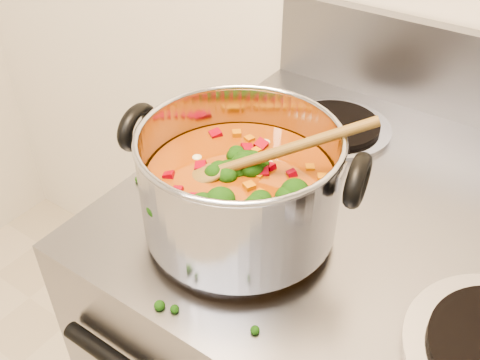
# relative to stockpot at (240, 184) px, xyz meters

# --- Properties ---
(stockpot) EXTENTS (0.32, 0.26, 0.16)m
(stockpot) POSITION_rel_stockpot_xyz_m (0.00, 0.00, 0.00)
(stockpot) COLOR #A4A4AC
(stockpot) RESTS_ON electric_range
(wooden_spoon) EXTENTS (0.21, 0.16, 0.10)m
(wooden_spoon) POSITION_rel_stockpot_xyz_m (0.01, 0.00, 0.04)
(wooden_spoon) COLOR brown
(wooden_spoon) RESTS_ON stockpot
(cooktop_crumbs) EXTENTS (0.25, 0.35, 0.01)m
(cooktop_crumbs) POSITION_rel_stockpot_xyz_m (-0.02, -0.05, -0.08)
(cooktop_crumbs) COLOR black
(cooktop_crumbs) RESTS_ON electric_range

